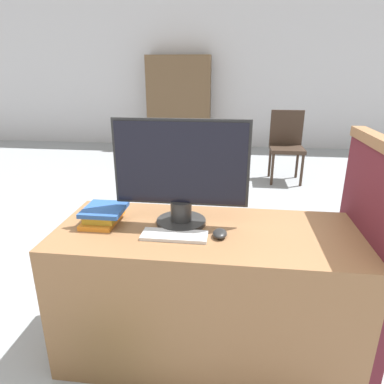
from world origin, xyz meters
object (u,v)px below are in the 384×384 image
keyboard (175,235)px  book_stack (104,214)px  mouse (220,234)px  monitor (181,174)px  far_chair (286,142)px

keyboard → book_stack: bearing=162.3°
mouse → keyboard: bearing=-172.4°
monitor → book_stack: size_ratio=2.61×
mouse → book_stack: book_stack is taller
mouse → far_chair: 3.38m
monitor → mouse: size_ratio=6.94×
far_chair → keyboard: bearing=-111.8°
monitor → far_chair: 3.34m
monitor → book_stack: bearing=-175.5°
mouse → monitor: bearing=147.8°
monitor → book_stack: (-0.40, -0.03, -0.22)m
keyboard → far_chair: bearing=73.7°
keyboard → far_chair: (0.97, 3.32, -0.20)m
keyboard → mouse: bearing=7.6°
monitor → book_stack: 0.45m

